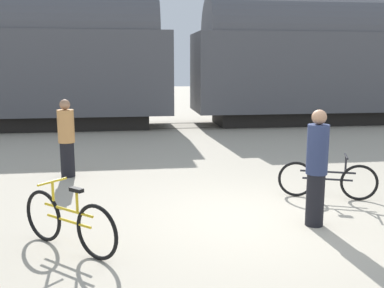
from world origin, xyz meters
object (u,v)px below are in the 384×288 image
at_px(bicycle_black, 327,180).
at_px(person_in_tan, 67,138).
at_px(person_in_navy, 317,168).
at_px(bicycle_yellow, 69,222).
at_px(freight_train, 183,59).

height_order(bicycle_black, person_in_tan, person_in_tan).
distance_m(bicycle_black, person_in_navy, 1.59).
height_order(bicycle_yellow, person_in_navy, person_in_navy).
relative_size(freight_train, person_in_tan, 28.15).
xyz_separation_m(bicycle_yellow, person_in_tan, (-0.52, 3.99, 0.45)).
height_order(bicycle_yellow, bicycle_black, bicycle_yellow).
bearing_deg(freight_train, bicycle_black, -81.74).
bearing_deg(person_in_navy, freight_train, -140.72).
xyz_separation_m(person_in_tan, person_in_navy, (4.08, -3.58, 0.06)).
xyz_separation_m(bicycle_black, person_in_navy, (-0.78, -1.27, 0.55)).
relative_size(bicycle_black, person_in_tan, 0.99).
height_order(freight_train, person_in_tan, freight_train).
distance_m(freight_train, person_in_navy, 11.28).
distance_m(bicycle_yellow, bicycle_black, 4.66).
relative_size(bicycle_yellow, person_in_navy, 0.75).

